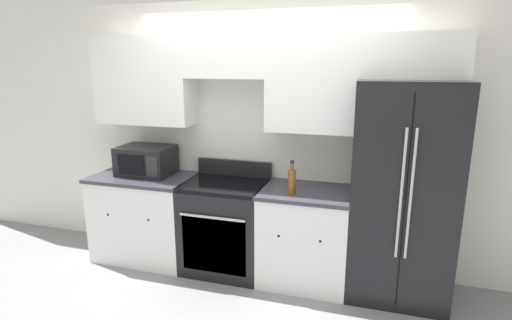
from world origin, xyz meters
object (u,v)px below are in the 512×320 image
at_px(oven_range, 225,226).
at_px(bottle, 292,181).
at_px(microwave, 146,160).
at_px(refrigerator, 402,192).

xyz_separation_m(oven_range, bottle, (0.68, -0.13, 0.56)).
bearing_deg(microwave, refrigerator, -0.47).
xyz_separation_m(refrigerator, bottle, (-0.93, -0.17, 0.07)).
relative_size(oven_range, refrigerator, 0.56).
xyz_separation_m(oven_range, microwave, (-0.88, 0.06, 0.59)).
distance_m(microwave, bottle, 1.58).
height_order(microwave, bottle, bottle).
xyz_separation_m(microwave, bottle, (1.56, -0.19, -0.03)).
bearing_deg(refrigerator, oven_range, -178.57).
relative_size(microwave, bottle, 1.78).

